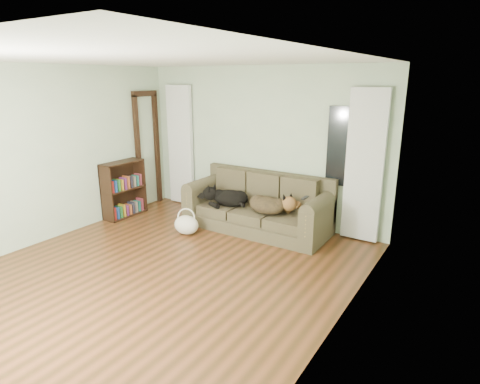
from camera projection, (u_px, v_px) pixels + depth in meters
The scene contains 15 objects.
floor at pixel (162, 273), 5.13m from camera, with size 5.00×5.00×0.00m, color #3E2610.
ceiling at pixel (150, 59), 4.41m from camera, with size 5.00×5.00×0.00m, color white.
wall_back at pixel (260, 145), 6.80m from camera, with size 4.50×0.04×2.60m, color beige.
wall_left at pixel (44, 155), 5.92m from camera, with size 0.04×5.00×2.60m, color beige.
wall_right at pixel (341, 204), 3.61m from camera, with size 0.04×5.00×2.60m, color beige.
curtain_left at pixel (181, 146), 7.65m from camera, with size 0.55×0.08×2.25m, color white.
curtain_right at pixel (364, 167), 5.85m from camera, with size 0.55×0.08×2.25m, color white.
window_pane at pixel (343, 147), 6.00m from camera, with size 0.50×0.03×1.20m, color black.
door_casing at pixel (148, 151), 7.63m from camera, with size 0.07×0.60×2.10m, color black.
sofa at pixel (256, 203), 6.48m from camera, with size 2.36×1.02×0.97m, color #363122.
dog_black_lab at pixel (228, 198), 6.66m from camera, with size 0.62×0.43×0.26m, color black.
dog_shepherd at pixel (270, 205), 6.26m from camera, with size 0.65×0.46×0.29m, color black.
tv_remote at pixel (305, 198), 5.79m from camera, with size 0.05×0.18×0.02m, color black.
tote_bag at pixel (186, 224), 6.36m from camera, with size 0.41×0.32×0.30m, color white.
bookshelf at pixel (124, 189), 7.12m from camera, with size 0.30×0.79×0.99m, color black.
Camera 1 is at (3.32, -3.40, 2.40)m, focal length 30.00 mm.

